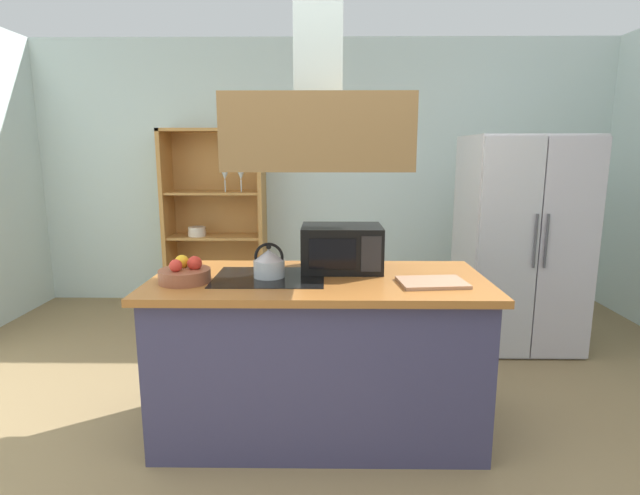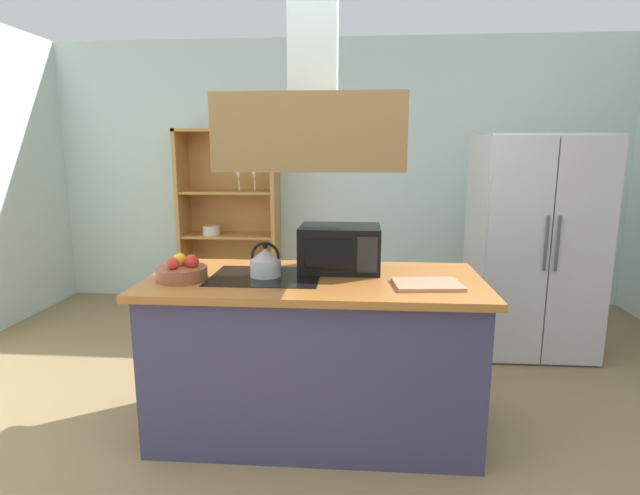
{
  "view_description": "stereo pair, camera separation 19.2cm",
  "coord_description": "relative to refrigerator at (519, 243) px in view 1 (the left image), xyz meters",
  "views": [
    {
      "loc": [
        0.04,
        -2.26,
        1.58
      ],
      "look_at": [
        0.0,
        0.72,
        1.0
      ],
      "focal_mm": 27.74,
      "sensor_mm": 36.0,
      "label": 1
    },
    {
      "loc": [
        0.23,
        -2.25,
        1.58
      ],
      "look_at": [
        0.0,
        0.72,
        1.0
      ],
      "focal_mm": 27.74,
      "sensor_mm": 36.0,
      "label": 2
    }
  ],
  "objects": [
    {
      "name": "kettle",
      "position": [
        -1.88,
        -1.33,
        0.13
      ],
      "size": [
        0.17,
        0.17,
        0.19
      ],
      "color": "silver",
      "rests_on": "kitchen_island"
    },
    {
      "name": "refrigerator",
      "position": [
        0.0,
        0.0,
        0.0
      ],
      "size": [
        0.9,
        0.78,
        1.71
      ],
      "color": "silver",
      "rests_on": "ground"
    },
    {
      "name": "wall_back",
      "position": [
        -1.61,
        1.3,
        0.5
      ],
      "size": [
        6.0,
        0.12,
        2.7
      ],
      "primitive_type": "cube",
      "color": "silver",
      "rests_on": "ground"
    },
    {
      "name": "kitchen_island",
      "position": [
        -1.61,
        -1.33,
        -0.4
      ],
      "size": [
        1.83,
        0.85,
        0.9
      ],
      "color": "#3C395B",
      "rests_on": "ground"
    },
    {
      "name": "dish_cabinet",
      "position": [
        -2.7,
        1.09,
        -0.06
      ],
      "size": [
        1.01,
        0.4,
        1.8
      ],
      "color": "#BD813F",
      "rests_on": "ground"
    },
    {
      "name": "fruit_bowl",
      "position": [
        -2.31,
        -1.43,
        0.09
      ],
      "size": [
        0.27,
        0.27,
        0.14
      ],
      "color": "brown",
      "rests_on": "kitchen_island"
    },
    {
      "name": "cutting_board",
      "position": [
        -1.01,
        -1.45,
        0.06
      ],
      "size": [
        0.36,
        0.27,
        0.02
      ],
      "primitive_type": "cube",
      "rotation": [
        0.0,
        0.0,
        0.1
      ],
      "color": "#A97B5E",
      "rests_on": "kitchen_island"
    },
    {
      "name": "ground_plane",
      "position": [
        -1.61,
        -1.7,
        -0.85
      ],
      "size": [
        7.8,
        7.8,
        0.0
      ],
      "primitive_type": "plane",
      "color": "olive"
    },
    {
      "name": "range_hood",
      "position": [
        -1.61,
        -1.33,
        0.92
      ],
      "size": [
        0.9,
        0.7,
        1.21
      ],
      "color": "olive"
    },
    {
      "name": "microwave",
      "position": [
        -1.48,
        -1.14,
        0.18
      ],
      "size": [
        0.46,
        0.35,
        0.26
      ],
      "color": "black",
      "rests_on": "kitchen_island"
    }
  ]
}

